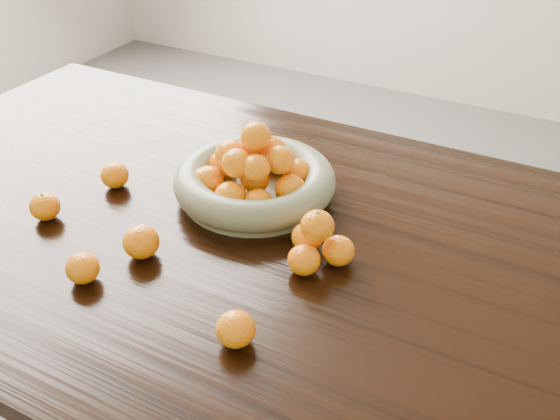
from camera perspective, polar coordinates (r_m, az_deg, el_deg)
The scene contains 8 objects.
dining_table at distance 1.19m, azimuth 0.74°, elevation -6.40°, with size 2.00×1.00×0.75m.
fruit_bowl at distance 1.24m, azimuth -2.34°, elevation 2.95°, with size 0.32×0.32×0.16m.
orange_pyramid at distance 1.07m, azimuth 3.38°, elevation -3.03°, with size 0.12×0.12×0.10m.
loose_orange_0 at distance 1.27m, azimuth -20.69°, elevation 0.29°, with size 0.06×0.06×0.05m, color orange.
loose_orange_1 at distance 1.11m, azimuth -12.58°, elevation -2.86°, with size 0.06×0.06×0.06m, color orange.
loose_orange_2 at distance 0.93m, azimuth -4.06°, elevation -10.81°, with size 0.06×0.06×0.06m, color orange.
loose_orange_3 at distance 1.33m, azimuth -14.88°, elevation 3.09°, with size 0.06×0.06×0.05m, color orange.
loose_orange_4 at distance 1.09m, azimuth -17.59°, elevation -5.09°, with size 0.06×0.06×0.05m, color orange.
Camera 1 is at (0.41, -0.81, 1.43)m, focal length 40.00 mm.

